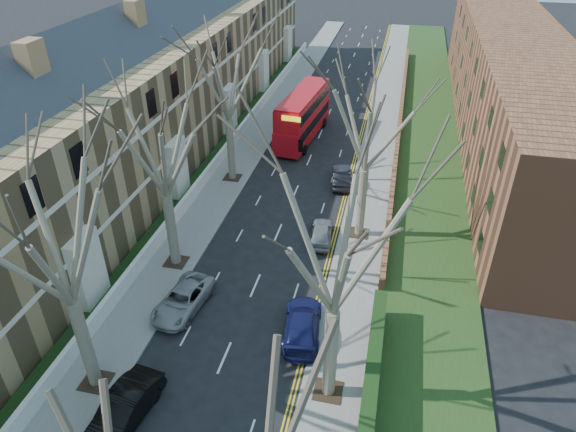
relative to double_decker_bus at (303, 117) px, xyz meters
The scene contains 17 objects.
pavement_left 5.16m from the double_decker_bus, 162.76° to the left, with size 3.00×102.00×0.12m, color slate.
pavement_right 7.96m from the double_decker_bus, 10.43° to the left, with size 3.00×102.00×0.12m, color slate.
terrace_left 14.19m from the double_decker_bus, 151.37° to the right, with size 9.70×78.00×13.60m.
flats_right 19.93m from the double_decker_bus, 15.83° to the left, with size 13.97×54.00×10.00m.
front_wall_left 9.15m from the double_decker_bus, 132.77° to the right, with size 0.30×78.00×1.00m.
grass_verge_right 12.29m from the double_decker_bus, ahead, with size 6.00×102.00×0.06m.
tree_left_mid 32.72m from the double_decker_bus, 97.51° to the right, with size 10.50×10.50×14.71m.
tree_left_far 23.10m from the double_decker_bus, 100.91° to the right, with size 10.15×10.15×14.22m.
tree_left_dist 12.79m from the double_decker_bus, 113.44° to the right, with size 10.50×10.50×14.71m.
tree_right_mid 31.35m from the double_decker_bus, 76.28° to the right, with size 10.50×10.50×14.71m.
tree_right_far 18.58m from the double_decker_bus, 65.15° to the right, with size 10.15×10.15×14.22m.
double_decker_bus is the anchor object (origin of this frame).
car_left_mid 33.32m from the double_decker_bus, 92.92° to the right, with size 1.65×4.72×1.56m, color black.
car_left_far 25.64m from the double_decker_bus, 94.50° to the right, with size 2.18×4.73×1.31m, color gray.
car_right_near 26.56m from the double_decker_bus, 78.66° to the right, with size 1.99×4.91×1.42m, color #15184B.
car_right_mid 17.59m from the double_decker_bus, 74.42° to the right, with size 1.52×3.77×1.28m, color gray.
car_right_far 9.87m from the double_decker_bus, 59.17° to the right, with size 1.47×4.22×1.39m, color black.
Camera 1 is at (7.44, -8.56, 20.93)m, focal length 32.00 mm.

